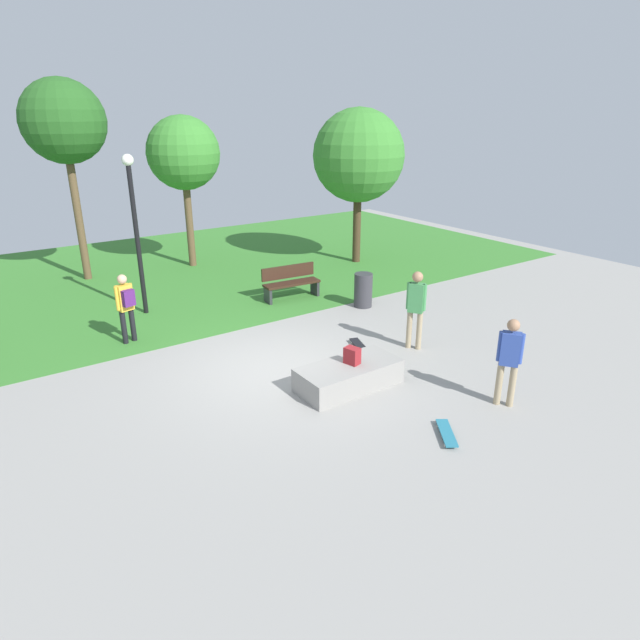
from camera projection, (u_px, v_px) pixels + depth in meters
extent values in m
plane|color=gray|center=(278.00, 369.00, 11.02)|extent=(28.00, 28.00, 0.00)
cube|color=#387A2D|center=(147.00, 276.00, 17.30)|extent=(26.60, 11.63, 0.01)
cube|color=gray|center=(349.00, 376.00, 10.25)|extent=(1.99, 0.92, 0.47)
cube|color=maroon|center=(352.00, 356.00, 10.15)|extent=(0.27, 0.32, 0.32)
cylinder|color=tan|center=(512.00, 386.00, 9.53)|extent=(0.12, 0.12, 0.79)
cylinder|color=tan|center=(499.00, 384.00, 9.59)|extent=(0.12, 0.12, 0.79)
cube|color=#2D4799|center=(510.00, 349.00, 9.31)|extent=(0.35, 0.38, 0.59)
cylinder|color=#2D4799|center=(521.00, 349.00, 9.25)|extent=(0.09, 0.09, 0.55)
cylinder|color=#2D4799|center=(500.00, 346.00, 9.35)|extent=(0.09, 0.09, 0.55)
sphere|color=#9E7556|center=(514.00, 325.00, 9.15)|extent=(0.21, 0.21, 0.21)
cylinder|color=tan|center=(409.00, 329.00, 11.91)|extent=(0.12, 0.12, 0.85)
cylinder|color=tan|center=(419.00, 331.00, 11.83)|extent=(0.12, 0.12, 0.85)
cube|color=#3F8C4C|center=(416.00, 298.00, 11.60)|extent=(0.34, 0.38, 0.64)
cylinder|color=#3F8C4C|center=(409.00, 296.00, 11.65)|extent=(0.09, 0.09, 0.59)
cylinder|color=#3F8C4C|center=(424.00, 298.00, 11.54)|extent=(0.09, 0.09, 0.59)
sphere|color=#9E7556|center=(418.00, 277.00, 11.44)|extent=(0.23, 0.23, 0.23)
cube|color=teal|center=(447.00, 433.00, 8.72)|extent=(0.62, 0.77, 0.02)
cylinder|color=silver|center=(456.00, 445.00, 8.48)|extent=(0.06, 0.06, 0.06)
cylinder|color=silver|center=(445.00, 445.00, 8.47)|extent=(0.06, 0.06, 0.06)
cylinder|color=silver|center=(448.00, 425.00, 9.00)|extent=(0.06, 0.06, 0.06)
cylinder|color=silver|center=(438.00, 425.00, 9.00)|extent=(0.06, 0.06, 0.06)
cube|color=black|center=(359.00, 345.00, 12.00)|extent=(0.45, 0.82, 0.02)
cylinder|color=silver|center=(367.00, 351.00, 11.78)|extent=(0.05, 0.06, 0.06)
cylinder|color=silver|center=(360.00, 352.00, 11.74)|extent=(0.05, 0.06, 0.06)
cylinder|color=silver|center=(358.00, 342.00, 12.29)|extent=(0.05, 0.06, 0.06)
cylinder|color=silver|center=(352.00, 342.00, 12.24)|extent=(0.05, 0.06, 0.06)
cube|color=#331E14|center=(292.00, 283.00, 15.04)|extent=(1.63, 0.58, 0.06)
cube|color=#331E14|center=(288.00, 272.00, 15.11)|extent=(1.60, 0.20, 0.36)
cube|color=#2D2D33|center=(315.00, 287.00, 15.46)|extent=(0.11, 0.40, 0.45)
cube|color=#2D2D33|center=(268.00, 295.00, 14.78)|extent=(0.11, 0.40, 0.45)
cylinder|color=brown|center=(189.00, 222.00, 17.97)|extent=(0.24, 0.24, 2.98)
sphere|color=#387F2D|center=(183.00, 153.00, 17.19)|extent=(2.31, 2.31, 2.31)
cylinder|color=brown|center=(78.00, 216.00, 16.32)|extent=(0.23, 0.23, 3.94)
sphere|color=#23561E|center=(63.00, 121.00, 15.36)|extent=(2.36, 2.36, 2.36)
cylinder|color=#42301E|center=(357.00, 224.00, 18.52)|extent=(0.27, 0.27, 2.66)
sphere|color=#387F2D|center=(359.00, 156.00, 17.71)|extent=(3.01, 3.01, 3.01)
cylinder|color=black|center=(138.00, 243.00, 13.47)|extent=(0.12, 0.12, 3.72)
sphere|color=silver|center=(128.00, 160.00, 12.76)|extent=(0.28, 0.28, 0.28)
cylinder|color=#333338|center=(363.00, 290.00, 14.45)|extent=(0.49, 0.49, 0.91)
cylinder|color=black|center=(124.00, 327.00, 12.13)|extent=(0.12, 0.12, 0.77)
cylinder|color=black|center=(133.00, 325.00, 12.28)|extent=(0.12, 0.12, 0.77)
cube|color=gold|center=(124.00, 298.00, 11.96)|extent=(0.36, 0.27, 0.58)
cylinder|color=gold|center=(117.00, 299.00, 11.84)|extent=(0.09, 0.09, 0.53)
cylinder|color=gold|center=(131.00, 295.00, 12.08)|extent=(0.09, 0.09, 0.53)
sphere|color=tan|center=(122.00, 279.00, 11.81)|extent=(0.21, 0.21, 0.21)
cube|color=#4C1E66|center=(128.00, 298.00, 11.86)|extent=(0.29, 0.22, 0.36)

